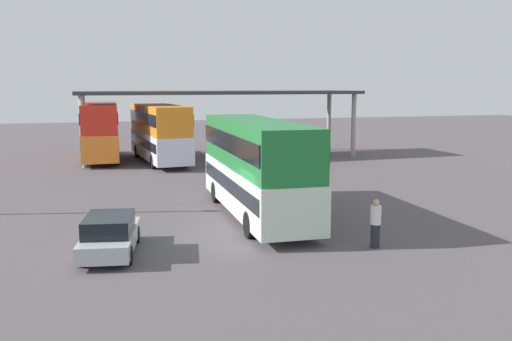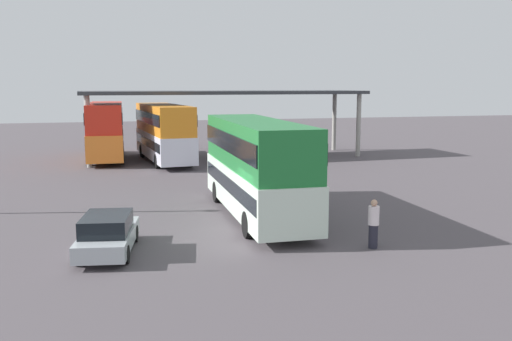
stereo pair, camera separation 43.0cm
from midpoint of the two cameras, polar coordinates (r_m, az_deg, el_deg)
name	(u,v)px [view 2 (the right image)]	position (r m, az deg, el deg)	size (l,w,h in m)	color
ground_plane	(242,237)	(21.03, -0.80, -6.83)	(140.00, 140.00, 0.00)	#514A4F
double_decker_main	(256,164)	(23.98, 0.51, 0.65)	(2.77, 10.74, 4.14)	silver
parked_hatchback	(108,234)	(19.54, -14.26, -6.28)	(2.29, 4.28, 1.35)	#B2B9BF
double_decker_near_canopy	(106,129)	(44.05, -14.76, 4.13)	(2.88, 10.20, 4.27)	orange
double_decker_mid_row	(164,131)	(41.83, -9.08, 4.03)	(3.41, 10.90, 4.20)	white
depot_canopy	(226,95)	(43.50, -2.83, 7.68)	(21.95, 6.47, 5.19)	#33353A
pedestrian_waiting	(374,224)	(19.96, 12.49, -5.33)	(0.38, 0.38, 1.73)	#262633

